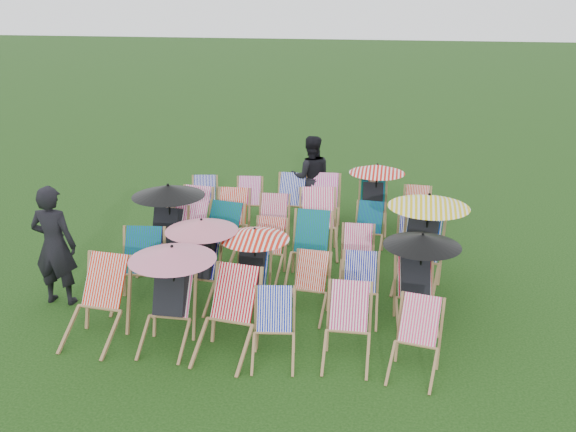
% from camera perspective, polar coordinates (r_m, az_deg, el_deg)
% --- Properties ---
extents(ground, '(100.00, 100.00, 0.00)m').
position_cam_1_polar(ground, '(10.09, -0.26, -5.55)').
color(ground, black).
rests_on(ground, ground).
extents(deckchair_0, '(0.75, 1.00, 1.02)m').
position_cam_1_polar(deckchair_0, '(8.57, -16.76, -7.45)').
color(deckchair_0, olive).
rests_on(deckchair_0, ground).
extents(deckchair_1, '(1.09, 1.13, 1.29)m').
position_cam_1_polar(deckchair_1, '(8.18, -10.56, -6.90)').
color(deckchair_1, olive).
rests_on(deckchair_1, ground).
extents(deckchair_2, '(0.79, 1.02, 1.02)m').
position_cam_1_polar(deckchair_2, '(7.94, -5.47, -8.91)').
color(deckchair_2, olive).
rests_on(deckchair_2, ground).
extents(deckchair_3, '(0.64, 0.82, 0.82)m').
position_cam_1_polar(deckchair_3, '(7.84, -1.30, -10.05)').
color(deckchair_3, olive).
rests_on(deckchair_3, ground).
extents(deckchair_4, '(0.60, 0.83, 0.89)m').
position_cam_1_polar(deckchair_4, '(7.83, 5.31, -9.87)').
color(deckchair_4, olive).
rests_on(deckchair_4, ground).
extents(deckchair_5, '(0.69, 0.87, 0.85)m').
position_cam_1_polar(deckchair_5, '(7.72, 11.27, -10.85)').
color(deckchair_5, olive).
rests_on(deckchair_5, ground).
extents(deckchair_6, '(0.77, 1.00, 1.01)m').
position_cam_1_polar(deckchair_6, '(9.37, -13.16, -4.73)').
color(deckchair_6, olive).
rests_on(deckchair_6, ground).
extents(deckchair_7, '(1.03, 1.09, 1.23)m').
position_cam_1_polar(deckchair_7, '(9.20, -8.01, -3.90)').
color(deckchair_7, olive).
rests_on(deckchair_7, ground).
extents(deckchair_8, '(0.97, 1.01, 1.15)m').
position_cam_1_polar(deckchair_8, '(9.01, -3.30, -4.55)').
color(deckchair_8, olive).
rests_on(deckchair_8, ground).
extents(deckchair_9, '(0.60, 0.79, 0.82)m').
position_cam_1_polar(deckchair_9, '(8.86, 1.82, -6.36)').
color(deckchair_9, olive).
rests_on(deckchair_9, ground).
extents(deckchair_10, '(0.58, 0.79, 0.84)m').
position_cam_1_polar(deckchair_10, '(8.83, 6.37, -6.50)').
color(deckchair_10, olive).
rests_on(deckchair_10, ground).
extents(deckchair_11, '(1.04, 1.11, 1.23)m').
position_cam_1_polar(deckchair_11, '(8.76, 11.47, -5.37)').
color(deckchair_11, olive).
rests_on(deckchair_11, ground).
extents(deckchair_12, '(1.15, 1.21, 1.37)m').
position_cam_1_polar(deckchair_12, '(10.39, -10.87, -0.83)').
color(deckchair_12, olive).
rests_on(deckchair_12, ground).
extents(deckchair_13, '(0.84, 1.05, 1.03)m').
position_cam_1_polar(deckchair_13, '(10.23, -6.40, -2.17)').
color(deckchair_13, olive).
rests_on(deckchair_13, ground).
extents(deckchair_14, '(0.62, 0.82, 0.84)m').
position_cam_1_polar(deckchair_14, '(10.06, -1.94, -3.01)').
color(deckchair_14, olive).
rests_on(deckchair_14, ground).
extents(deckchair_15, '(0.69, 0.94, 1.00)m').
position_cam_1_polar(deckchair_15, '(9.87, 1.87, -2.98)').
color(deckchair_15, olive).
rests_on(deckchair_15, ground).
extents(deckchair_16, '(0.58, 0.79, 0.83)m').
position_cam_1_polar(deckchair_16, '(9.85, 6.17, -3.65)').
color(deckchair_16, olive).
rests_on(deckchair_16, ground).
extents(deckchair_17, '(1.20, 1.28, 1.43)m').
position_cam_1_polar(deckchair_17, '(9.75, 11.81, -2.07)').
color(deckchair_17, olive).
rests_on(deckchair_17, ground).
extents(deckchair_18, '(0.71, 0.92, 0.94)m').
position_cam_1_polar(deckchair_18, '(11.42, -8.68, -0.15)').
color(deckchair_18, olive).
rests_on(deckchair_18, ground).
extents(deckchair_19, '(0.67, 0.91, 0.95)m').
position_cam_1_polar(deckchair_19, '(11.19, -5.16, -0.39)').
color(deckchair_19, olive).
rests_on(deckchair_19, ground).
extents(deckchair_20, '(0.62, 0.84, 0.88)m').
position_cam_1_polar(deckchair_20, '(11.06, -1.44, -0.75)').
color(deckchair_20, olive).
rests_on(deckchair_20, ground).
extents(deckchair_21, '(0.83, 1.05, 1.03)m').
position_cam_1_polar(deckchair_21, '(10.88, 2.72, -0.70)').
color(deckchair_21, olive).
rests_on(deckchair_21, ground).
extents(deckchair_22, '(0.60, 0.79, 0.82)m').
position_cam_1_polar(deckchair_22, '(10.97, 7.11, -1.26)').
color(deckchair_22, olive).
rests_on(deckchair_22, ground).
extents(deckchair_23, '(0.58, 0.80, 0.85)m').
position_cam_1_polar(deckchair_23, '(10.86, 10.99, -1.62)').
color(deckchair_23, olive).
rests_on(deckchair_23, ground).
extents(deckchair_24, '(0.67, 0.83, 0.82)m').
position_cam_1_polar(deckchair_24, '(12.54, -7.51, 1.41)').
color(deckchair_24, olive).
rests_on(deckchair_24, ground).
extents(deckchair_25, '(0.63, 0.82, 0.83)m').
position_cam_1_polar(deckchair_25, '(12.33, -3.55, 1.25)').
color(deckchair_25, olive).
rests_on(deckchair_25, ground).
extents(deckchair_26, '(0.64, 0.88, 0.93)m').
position_cam_1_polar(deckchair_26, '(12.13, 0.13, 1.24)').
color(deckchair_26, olive).
rests_on(deckchair_26, ground).
extents(deckchair_27, '(0.68, 0.92, 0.97)m').
position_cam_1_polar(deckchair_27, '(12.00, 3.16, 1.10)').
color(deckchair_27, olive).
rests_on(deckchair_27, ground).
extents(deckchair_28, '(1.03, 1.08, 1.23)m').
position_cam_1_polar(deckchair_28, '(12.02, 7.62, 1.79)').
color(deckchair_28, olive).
rests_on(deckchair_28, ground).
extents(deckchair_29, '(0.59, 0.80, 0.83)m').
position_cam_1_polar(deckchair_29, '(11.97, 11.28, 0.33)').
color(deckchair_29, olive).
rests_on(deckchair_29, ground).
extents(person_left, '(0.64, 0.42, 1.76)m').
position_cam_1_polar(person_left, '(9.59, -20.06, -2.48)').
color(person_left, black).
rests_on(person_left, ground).
extents(person_rear, '(0.91, 0.77, 1.64)m').
position_cam_1_polar(person_rear, '(12.49, 2.04, 3.47)').
color(person_rear, black).
rests_on(person_rear, ground).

